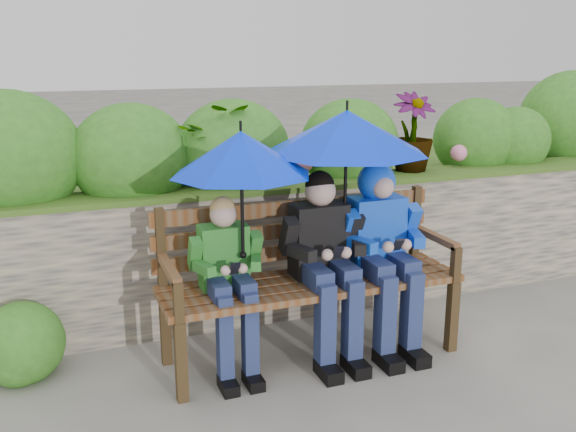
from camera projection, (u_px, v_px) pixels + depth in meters
name	position (u px, v px, depth m)	size (l,w,h in m)	color
ground	(293.00, 356.00, 4.32)	(60.00, 60.00, 0.00)	#595A56
garden_backdrop	(218.00, 209.00, 5.55)	(8.03, 2.86, 1.88)	#4D4A48
park_bench	(307.00, 268.00, 4.24)	(1.98, 0.58, 1.05)	#362714
boy_left	(228.00, 274.00, 3.95)	(0.45, 0.52, 1.13)	#256B1B
boy_middle	(325.00, 256.00, 4.15)	(0.54, 0.62, 1.25)	black
boy_right	(382.00, 240.00, 4.29)	(0.55, 0.67, 1.27)	#0042BC
umbrella_left	(241.00, 153.00, 3.77)	(0.86, 0.86, 0.84)	#0027EF
umbrella_right	(347.00, 132.00, 4.07)	(1.06, 1.06, 0.91)	#0027EF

